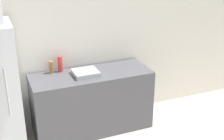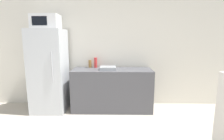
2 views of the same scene
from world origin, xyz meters
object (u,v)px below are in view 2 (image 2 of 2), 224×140
microwave (46,22)px  bottle_short (90,64)px  refrigerator (49,71)px  bottle_tall (96,63)px

microwave → bottle_short: microwave is taller
refrigerator → bottle_short: bearing=19.4°
microwave → bottle_tall: (0.93, 0.29, -0.85)m
refrigerator → bottle_tall: refrigerator is taller
bottle_tall → bottle_short: 0.13m
microwave → bottle_tall: 1.29m
microwave → bottle_short: size_ratio=3.04×
refrigerator → bottle_tall: (0.93, 0.29, 0.14)m
microwave → bottle_short: bearing=19.4°
bottle_short → refrigerator: bearing=-160.6°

